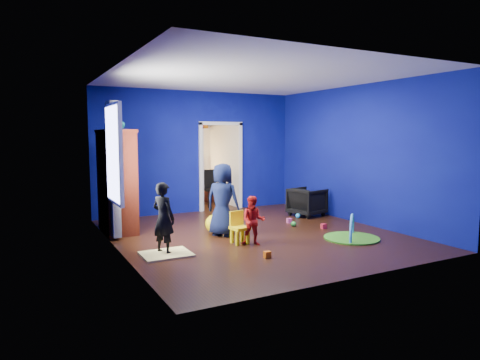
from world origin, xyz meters
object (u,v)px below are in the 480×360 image
vase (118,123)px  folding_chair (212,189)px  tv_armoire (117,181)px  armchair (307,202)px  crt_tv (119,179)px  play_mat (352,238)px  child_black (163,218)px  toddler_red (253,221)px  kid_chair (240,229)px  hopper_ball (215,224)px  study_desk (198,188)px  child_navy (223,200)px

vase → folding_chair: 3.89m
vase → tv_armoire: 1.14m
armchair → crt_tv: (-4.17, 0.39, 0.70)m
play_mat → folding_chair: folding_chair is taller
child_black → vase: 2.23m
armchair → toddler_red: (-2.40, -1.72, 0.09)m
toddler_red → vase: size_ratio=3.55×
armchair → kid_chair: size_ratio=1.43×
hopper_ball → study_desk: 4.01m
armchair → play_mat: size_ratio=0.73×
crt_tv → kid_chair: 2.62m
child_black → study_desk: (2.50, 4.73, -0.19)m
tv_armoire → crt_tv: 0.06m
tv_armoire → play_mat: tv_armoire is taller
child_black → hopper_ball: bearing=-84.6°
armchair → hopper_ball: size_ratio=1.97×
folding_chair → vase: bearing=-142.5°
armchair → crt_tv: bearing=71.2°
crt_tv → play_mat: bearing=-35.8°
kid_chair → study_desk: study_desk is taller
vase → tv_armoire: size_ratio=0.12×
tv_armoire → crt_tv: tv_armoire is taller
folding_chair → tv_armoire: bearing=-146.6°
study_desk → hopper_ball: bearing=-107.6°
armchair → child_navy: 2.73m
folding_chair → kid_chair: bearing=-107.0°
kid_chair → folding_chair: folding_chair is taller
armchair → toddler_red: 2.96m
vase → play_mat: bearing=-32.2°
crt_tv → study_desk: crt_tv is taller
child_navy → toddler_red: size_ratio=1.60×
crt_tv → armchair: bearing=-5.3°
vase → hopper_ball: 2.58m
child_navy → play_mat: (1.94, -1.31, -0.66)m
toddler_red → play_mat: 1.88m
crt_tv → folding_chair: (2.77, 1.85, -0.56)m
crt_tv → hopper_ball: crt_tv is taller
tv_armoire → hopper_ball: 2.05m
play_mat → crt_tv: bearing=144.2°
toddler_red → crt_tv: 2.82m
toddler_red → kid_chair: 0.30m
vase → kid_chair: bearing=-44.2°
armchair → child_navy: bearing=95.1°
tv_armoire → child_black: bearing=-80.9°
armchair → study_desk: study_desk is taller
armchair → tv_armoire: (-4.21, 0.39, 0.66)m
tv_armoire → child_navy: bearing=-37.3°
child_navy → toddler_red: (0.16, -0.86, -0.25)m
crt_tv → hopper_ball: (1.55, -1.00, -0.84)m
vase → play_mat: vase is taller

